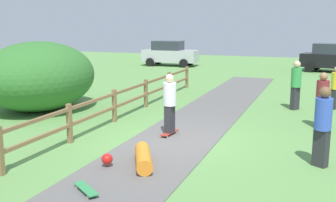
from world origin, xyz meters
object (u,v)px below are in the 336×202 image
(bush_large, at_px, (39,76))
(bystander_blue, at_px, (323,123))
(skateboard_loose, at_px, (86,189))
(bystander_yellow, at_px, (336,86))
(skater_fallen, at_px, (140,158))
(parked_car_silver, at_px, (170,53))
(parked_car_black, at_px, (334,58))
(skater_riding, at_px, (170,101))
(bystander_green, at_px, (296,83))
(bystander_maroon, at_px, (322,98))

(bush_large, height_order, bystander_blue, bush_large)
(skateboard_loose, relative_size, bystander_yellow, 0.46)
(skater_fallen, bearing_deg, bush_large, 145.36)
(parked_car_silver, xyz_separation_m, parked_car_black, (11.76, 0.01, 0.00))
(skater_riding, bearing_deg, bush_large, 164.87)
(skater_riding, xyz_separation_m, bystander_green, (3.20, 5.08, 0.02))
(skateboard_loose, xyz_separation_m, bystander_green, (3.28, 9.46, 0.95))
(bystander_green, bearing_deg, bystander_maroon, -70.28)
(skater_riding, height_order, bystander_maroon, skater_riding)
(skater_fallen, relative_size, skateboard_loose, 1.86)
(skater_riding, height_order, bystander_blue, bystander_blue)
(bystander_blue, relative_size, bystander_green, 1.00)
(parked_car_silver, bearing_deg, skateboard_loose, -73.26)
(bystander_maroon, bearing_deg, bush_large, -174.94)
(skater_riding, relative_size, skateboard_loose, 2.34)
(skater_riding, relative_size, parked_car_silver, 0.42)
(skateboard_loose, distance_m, parked_car_silver, 23.80)
(skateboard_loose, height_order, bystander_yellow, bystander_yellow)
(skater_riding, height_order, parked_car_silver, parked_car_silver)
(bystander_maroon, relative_size, bystander_green, 0.95)
(bystander_green, bearing_deg, skater_fallen, -110.72)
(bystander_maroon, xyz_separation_m, bystander_blue, (0.02, -3.63, 0.06))
(skater_riding, distance_m, bystander_yellow, 7.37)
(skater_fallen, height_order, parked_car_black, parked_car_black)
(bystander_maroon, height_order, bystander_yellow, bystander_maroon)
(parked_car_silver, bearing_deg, bystander_green, -52.72)
(bystander_maroon, bearing_deg, bystander_green, 109.72)
(skater_riding, relative_size, bystander_green, 0.96)
(bush_large, distance_m, bystander_green, 9.70)
(bystander_yellow, bearing_deg, bystander_green, -155.63)
(skateboard_loose, bearing_deg, bystander_yellow, 64.99)
(bystander_yellow, distance_m, parked_car_silver, 17.15)
(skateboard_loose, height_order, parked_car_silver, parked_car_silver)
(parked_car_black, bearing_deg, bush_large, -122.41)
(bush_large, distance_m, bystander_maroon, 10.03)
(bystander_blue, xyz_separation_m, parked_car_silver, (-11.09, 19.56, -0.08))
(parked_car_silver, bearing_deg, bystander_blue, -60.45)
(bush_large, relative_size, skateboard_loose, 6.06)
(skateboard_loose, distance_m, bystander_yellow, 11.19)
(skateboard_loose, height_order, bystander_blue, bystander_blue)
(bystander_maroon, bearing_deg, bystander_blue, -89.69)
(skater_fallen, relative_size, bystander_blue, 0.76)
(skater_riding, distance_m, skater_fallen, 2.79)
(bystander_green, relative_size, parked_car_black, 0.42)
(bystander_green, relative_size, parked_car_silver, 0.44)
(skater_fallen, xyz_separation_m, parked_car_silver, (-7.21, 21.04, 0.76))
(bystander_maroon, relative_size, parked_car_silver, 0.42)
(bystander_blue, height_order, parked_car_black, parked_car_black)
(skater_riding, bearing_deg, skater_fallen, -84.10)
(skater_riding, xyz_separation_m, bystander_maroon, (4.13, 2.47, -0.04))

